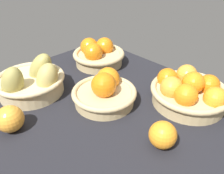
% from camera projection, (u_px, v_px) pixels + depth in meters
% --- Properties ---
extents(market_tray, '(0.84, 0.72, 0.03)m').
position_uv_depth(market_tray, '(102.00, 104.00, 0.77)').
color(market_tray, black).
rests_on(market_tray, ground).
extents(basket_far_right, '(0.25, 0.25, 0.11)m').
position_uv_depth(basket_far_right, '(189.00, 91.00, 0.73)').
color(basket_far_right, tan).
rests_on(basket_far_right, market_tray).
extents(basket_far_left, '(0.22, 0.22, 0.11)m').
position_uv_depth(basket_far_left, '(98.00, 54.00, 0.97)').
color(basket_far_left, tan).
rests_on(basket_far_left, market_tray).
extents(basket_near_left_pears, '(0.24, 0.24, 0.15)m').
position_uv_depth(basket_near_left_pears, '(32.00, 81.00, 0.78)').
color(basket_near_left_pears, '#D3BC8C').
rests_on(basket_near_left_pears, market_tray).
extents(basket_center, '(0.21, 0.21, 0.11)m').
position_uv_depth(basket_center, '(105.00, 91.00, 0.74)').
color(basket_center, tan).
rests_on(basket_center, market_tray).
extents(loose_orange_front_gap, '(0.07, 0.07, 0.07)m').
position_uv_depth(loose_orange_front_gap, '(163.00, 135.00, 0.58)').
color(loose_orange_front_gap, orange).
rests_on(loose_orange_front_gap, market_tray).
extents(loose_orange_side_gap, '(0.08, 0.08, 0.08)m').
position_uv_depth(loose_orange_side_gap, '(10.00, 119.00, 0.63)').
color(loose_orange_side_gap, '#F49E33').
rests_on(loose_orange_side_gap, market_tray).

